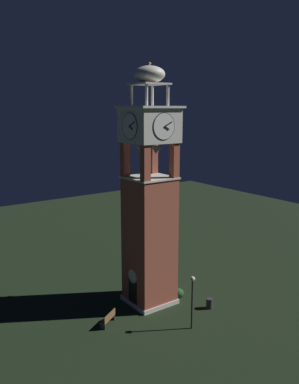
% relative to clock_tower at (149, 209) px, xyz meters
% --- Properties ---
extents(ground, '(80.00, 80.00, 0.00)m').
position_rel_clock_tower_xyz_m(ground, '(-0.00, 0.00, -7.72)').
color(ground, black).
extents(clock_tower, '(3.83, 3.83, 18.60)m').
position_rel_clock_tower_xyz_m(clock_tower, '(0.00, 0.00, 0.00)').
color(clock_tower, '#9E4C38').
rests_on(clock_tower, ground).
extents(park_bench, '(1.21, 1.59, 0.95)m').
position_rel_clock_tower_xyz_m(park_bench, '(1.20, -4.54, -7.24)').
color(park_bench, brown).
rests_on(park_bench, ground).
extents(lamp_post, '(0.36, 0.36, 3.93)m').
position_rel_clock_tower_xyz_m(lamp_post, '(5.11, -0.02, -5.00)').
color(lamp_post, black).
rests_on(lamp_post, ground).
extents(trash_bin, '(0.52, 0.52, 0.80)m').
position_rel_clock_tower_xyz_m(trash_bin, '(3.71, 3.10, -7.32)').
color(trash_bin, '#2D2D33').
rests_on(trash_bin, ground).
extents(shrub_near_entry, '(1.14, 1.14, 0.90)m').
position_rel_clock_tower_xyz_m(shrub_near_entry, '(-3.72, 2.73, -7.27)').
color(shrub_near_entry, '#234C28').
rests_on(shrub_near_entry, ground).
extents(shrub_left_of_tower, '(0.86, 0.86, 0.76)m').
position_rel_clock_tower_xyz_m(shrub_left_of_tower, '(0.86, 2.33, -7.34)').
color(shrub_left_of_tower, '#234C28').
rests_on(shrub_left_of_tower, ground).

